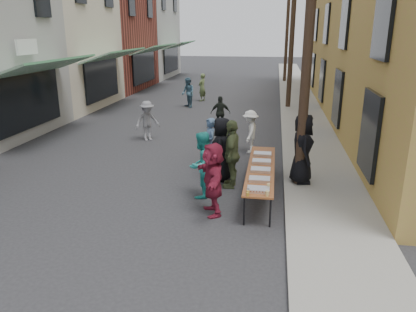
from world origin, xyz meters
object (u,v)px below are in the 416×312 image
(guest_front_a, at_px, (222,149))
(server, at_px, (302,149))
(guest_front_c, at_px, (202,165))
(catering_tray_sausage, at_px, (258,190))
(utility_pole_near, at_px, (310,18))
(serving_table, at_px, (261,169))
(utility_pole_mid, at_px, (293,24))
(utility_pole_far, at_px, (287,26))

(guest_front_a, xyz_separation_m, server, (2.25, -0.08, 0.15))
(server, bearing_deg, guest_front_a, 80.82)
(guest_front_a, relative_size, guest_front_c, 1.06)
(catering_tray_sausage, height_order, server, server)
(utility_pole_near, relative_size, serving_table, 2.25)
(utility_pole_near, relative_size, server, 4.62)
(utility_pole_mid, height_order, catering_tray_sausage, utility_pole_mid)
(utility_pole_mid, height_order, guest_front_c, utility_pole_mid)
(serving_table, height_order, guest_front_c, guest_front_c)
(utility_pole_near, distance_m, guest_front_a, 4.20)
(serving_table, bearing_deg, guest_front_a, 141.15)
(guest_front_c, bearing_deg, guest_front_a, -168.50)
(catering_tray_sausage, relative_size, guest_front_c, 0.29)
(utility_pole_far, height_order, guest_front_a, utility_pole_far)
(utility_pole_near, bearing_deg, guest_front_c, -155.74)
(utility_pole_near, distance_m, utility_pole_mid, 12.00)
(utility_pole_far, height_order, server, utility_pole_far)
(utility_pole_far, relative_size, serving_table, 2.25)
(utility_pole_near, xyz_separation_m, guest_front_c, (-2.56, -1.15, -3.62))
(utility_pole_near, bearing_deg, catering_tray_sausage, -113.40)
(serving_table, bearing_deg, guest_front_c, -165.17)
(utility_pole_near, height_order, catering_tray_sausage, utility_pole_near)
(server, bearing_deg, utility_pole_near, 146.73)
(serving_table, distance_m, guest_front_a, 1.51)
(utility_pole_mid, bearing_deg, utility_pole_near, -90.00)
(server, bearing_deg, utility_pole_far, -6.96)
(utility_pole_mid, bearing_deg, server, -89.76)
(catering_tray_sausage, bearing_deg, utility_pole_far, 87.75)
(serving_table, bearing_deg, server, 38.06)
(catering_tray_sausage, xyz_separation_m, guest_front_c, (-1.52, 1.25, 0.09))
(catering_tray_sausage, bearing_deg, serving_table, 90.00)
(guest_front_c, bearing_deg, catering_tray_sausage, 77.16)
(catering_tray_sausage, bearing_deg, guest_front_a, 114.18)
(utility_pole_mid, height_order, server, utility_pole_mid)
(utility_pole_near, height_order, utility_pole_far, same)
(serving_table, xyz_separation_m, catering_tray_sausage, (-0.00, -1.65, 0.08))
(utility_pole_far, xyz_separation_m, serving_table, (-1.04, -24.75, -3.79))
(utility_pole_mid, distance_m, guest_front_c, 13.88)
(utility_pole_far, distance_m, guest_front_a, 24.18)
(guest_front_c, bearing_deg, server, 142.22)
(serving_table, relative_size, catering_tray_sausage, 8.00)
(guest_front_a, xyz_separation_m, guest_front_c, (-0.36, -1.34, -0.05))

